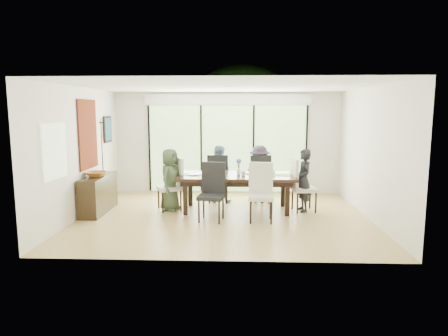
{
  "coord_description": "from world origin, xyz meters",
  "views": [
    {
      "loc": [
        0.34,
        -8.17,
        2.23
      ],
      "look_at": [
        0.0,
        0.25,
        1.0
      ],
      "focal_mm": 32.0,
      "sensor_mm": 36.0,
      "label": 1
    }
  ],
  "objects_px": {
    "chair_far_right": "(259,178)",
    "chair_near_left": "(211,192)",
    "person_far_left": "(218,174)",
    "person_far_right": "(259,174)",
    "person_right_end": "(304,180)",
    "vase": "(239,172)",
    "bowl": "(96,174)",
    "chair_near_right": "(261,193)",
    "chair_left_end": "(169,184)",
    "table_top": "(236,176)",
    "cup_a": "(205,171)",
    "cup_c": "(272,172)",
    "chair_right_end": "(304,185)",
    "chair_far_left": "(218,178)",
    "person_left_end": "(170,179)",
    "sideboard": "(99,194)",
    "laptop": "(198,175)",
    "cup_b": "(243,173)"
  },
  "relations": [
    {
      "from": "table_top",
      "to": "cup_c",
      "type": "height_order",
      "value": "cup_c"
    },
    {
      "from": "chair_left_end",
      "to": "bowl",
      "type": "xyz_separation_m",
      "value": [
        -1.52,
        -0.35,
        0.27
      ]
    },
    {
      "from": "person_far_right",
      "to": "vase",
      "type": "xyz_separation_m",
      "value": [
        -0.5,
        -0.78,
        0.18
      ]
    },
    {
      "from": "person_far_right",
      "to": "vase",
      "type": "height_order",
      "value": "person_far_right"
    },
    {
      "from": "sideboard",
      "to": "person_far_left",
      "type": "bearing_deg",
      "value": 22.79
    },
    {
      "from": "chair_left_end",
      "to": "person_right_end",
      "type": "relative_size",
      "value": 0.85
    },
    {
      "from": "chair_far_right",
      "to": "chair_near_left",
      "type": "bearing_deg",
      "value": 54.19
    },
    {
      "from": "chair_left_end",
      "to": "chair_far_left",
      "type": "xyz_separation_m",
      "value": [
        1.05,
        0.85,
        0.0
      ]
    },
    {
      "from": "cup_b",
      "to": "table_top",
      "type": "bearing_deg",
      "value": 146.31
    },
    {
      "from": "chair_far_left",
      "to": "cup_b",
      "type": "relative_size",
      "value": 11.0
    },
    {
      "from": "person_right_end",
      "to": "cup_a",
      "type": "height_order",
      "value": "person_right_end"
    },
    {
      "from": "chair_near_left",
      "to": "person_right_end",
      "type": "distance_m",
      "value": 2.17
    },
    {
      "from": "chair_far_left",
      "to": "chair_far_right",
      "type": "bearing_deg",
      "value": -179.66
    },
    {
      "from": "chair_near_right",
      "to": "person_far_right",
      "type": "xyz_separation_m",
      "value": [
        0.05,
        1.7,
        0.1
      ]
    },
    {
      "from": "chair_right_end",
      "to": "chair_far_left",
      "type": "distance_m",
      "value": 2.13
    },
    {
      "from": "chair_left_end",
      "to": "bowl",
      "type": "height_order",
      "value": "chair_left_end"
    },
    {
      "from": "laptop",
      "to": "bowl",
      "type": "xyz_separation_m",
      "value": [
        -2.17,
        -0.25,
        0.04
      ]
    },
    {
      "from": "cup_a",
      "to": "sideboard",
      "type": "xyz_separation_m",
      "value": [
        -2.32,
        -0.4,
        -0.45
      ]
    },
    {
      "from": "chair_left_end",
      "to": "chair_near_right",
      "type": "distance_m",
      "value": 2.18
    },
    {
      "from": "person_far_left",
      "to": "person_far_right",
      "type": "xyz_separation_m",
      "value": [
        1.0,
        0.0,
        0.0
      ]
    },
    {
      "from": "chair_far_right",
      "to": "chair_near_left",
      "type": "relative_size",
      "value": 1.0
    },
    {
      "from": "chair_far_right",
      "to": "table_top",
      "type": "bearing_deg",
      "value": 52.69
    },
    {
      "from": "chair_right_end",
      "to": "cup_b",
      "type": "xyz_separation_m",
      "value": [
        -1.35,
        -0.1,
        0.26
      ]
    },
    {
      "from": "chair_far_left",
      "to": "cup_c",
      "type": "xyz_separation_m",
      "value": [
        1.25,
        -0.75,
        0.27
      ]
    },
    {
      "from": "table_top",
      "to": "chair_near_left",
      "type": "distance_m",
      "value": 1.02
    },
    {
      "from": "chair_far_right",
      "to": "sideboard",
      "type": "relative_size",
      "value": 0.82
    },
    {
      "from": "table_top",
      "to": "sideboard",
      "type": "distance_m",
      "value": 3.06
    },
    {
      "from": "cup_a",
      "to": "person_right_end",
      "type": "bearing_deg",
      "value": -3.94
    },
    {
      "from": "chair_near_right",
      "to": "cup_b",
      "type": "bearing_deg",
      "value": 115.93
    },
    {
      "from": "chair_near_left",
      "to": "chair_near_right",
      "type": "xyz_separation_m",
      "value": [
        1.0,
        0.0,
        0.0
      ]
    },
    {
      "from": "table_top",
      "to": "chair_left_end",
      "type": "relative_size",
      "value": 2.18
    },
    {
      "from": "chair_right_end",
      "to": "person_far_right",
      "type": "height_order",
      "value": "person_far_right"
    },
    {
      "from": "chair_far_right",
      "to": "chair_near_right",
      "type": "distance_m",
      "value": 1.72
    },
    {
      "from": "person_far_left",
      "to": "bowl",
      "type": "relative_size",
      "value": 3.25
    },
    {
      "from": "chair_right_end",
      "to": "laptop",
      "type": "xyz_separation_m",
      "value": [
        -2.35,
        -0.1,
        0.23
      ]
    },
    {
      "from": "chair_left_end",
      "to": "cup_b",
      "type": "xyz_separation_m",
      "value": [
        1.65,
        -0.1,
        0.26
      ]
    },
    {
      "from": "chair_near_left",
      "to": "person_left_end",
      "type": "xyz_separation_m",
      "value": [
        -0.98,
        0.87,
        0.1
      ]
    },
    {
      "from": "chair_right_end",
      "to": "person_right_end",
      "type": "distance_m",
      "value": 0.1
    },
    {
      "from": "person_right_end",
      "to": "vase",
      "type": "height_order",
      "value": "person_right_end"
    },
    {
      "from": "chair_left_end",
      "to": "vase",
      "type": "xyz_separation_m",
      "value": [
        1.55,
        0.05,
        0.28
      ]
    },
    {
      "from": "chair_left_end",
      "to": "person_left_end",
      "type": "relative_size",
      "value": 0.85
    },
    {
      "from": "chair_near_left",
      "to": "cup_c",
      "type": "bearing_deg",
      "value": 45.25
    },
    {
      "from": "chair_far_left",
      "to": "laptop",
      "type": "relative_size",
      "value": 3.33
    },
    {
      "from": "chair_left_end",
      "to": "chair_near_left",
      "type": "xyz_separation_m",
      "value": [
        1.0,
        -0.87,
        0.0
      ]
    },
    {
      "from": "chair_left_end",
      "to": "chair_far_right",
      "type": "distance_m",
      "value": 2.22
    },
    {
      "from": "table_top",
      "to": "person_far_left",
      "type": "bearing_deg",
      "value": 118.47
    },
    {
      "from": "person_right_end",
      "to": "chair_far_right",
      "type": "bearing_deg",
      "value": -143.83
    },
    {
      "from": "chair_far_right",
      "to": "bowl",
      "type": "height_order",
      "value": "chair_far_right"
    },
    {
      "from": "chair_far_left",
      "to": "chair_near_right",
      "type": "relative_size",
      "value": 1.0
    },
    {
      "from": "table_top",
      "to": "person_left_end",
      "type": "xyz_separation_m",
      "value": [
        -1.48,
        0.0,
        -0.08
      ]
    }
  ]
}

